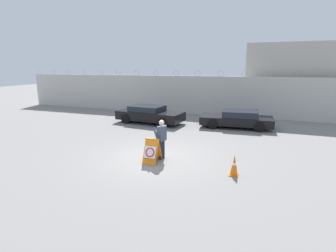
{
  "coord_description": "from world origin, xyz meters",
  "views": [
    {
      "loc": [
        4.27,
        -10.11,
        3.95
      ],
      "look_at": [
        -0.06,
        1.74,
        1.07
      ],
      "focal_mm": 28.0,
      "sensor_mm": 36.0,
      "label": 1
    }
  ],
  "objects_px": {
    "security_guard": "(162,138)",
    "parked_car_rear_sedan": "(237,119)",
    "parked_car_front_coupe": "(150,114)",
    "barricade_sign": "(152,151)",
    "traffic_cone_mid": "(234,165)",
    "traffic_cone_near": "(154,145)"
  },
  "relations": [
    {
      "from": "security_guard",
      "to": "parked_car_rear_sedan",
      "type": "relative_size",
      "value": 0.37
    },
    {
      "from": "parked_car_front_coupe",
      "to": "parked_car_rear_sedan",
      "type": "relative_size",
      "value": 1.03
    },
    {
      "from": "barricade_sign",
      "to": "parked_car_front_coupe",
      "type": "relative_size",
      "value": 0.21
    },
    {
      "from": "barricade_sign",
      "to": "security_guard",
      "type": "bearing_deg",
      "value": 65.99
    },
    {
      "from": "barricade_sign",
      "to": "security_guard",
      "type": "relative_size",
      "value": 0.59
    },
    {
      "from": "traffic_cone_mid",
      "to": "parked_car_rear_sedan",
      "type": "relative_size",
      "value": 0.17
    },
    {
      "from": "security_guard",
      "to": "traffic_cone_mid",
      "type": "distance_m",
      "value": 3.29
    },
    {
      "from": "security_guard",
      "to": "parked_car_rear_sedan",
      "type": "height_order",
      "value": "security_guard"
    },
    {
      "from": "barricade_sign",
      "to": "traffic_cone_mid",
      "type": "distance_m",
      "value": 3.4
    },
    {
      "from": "traffic_cone_mid",
      "to": "parked_car_rear_sedan",
      "type": "bearing_deg",
      "value": 94.98
    },
    {
      "from": "security_guard",
      "to": "traffic_cone_near",
      "type": "bearing_deg",
      "value": -123.74
    },
    {
      "from": "traffic_cone_mid",
      "to": "barricade_sign",
      "type": "bearing_deg",
      "value": 176.89
    },
    {
      "from": "parked_car_rear_sedan",
      "to": "barricade_sign",
      "type": "bearing_deg",
      "value": 67.54
    },
    {
      "from": "barricade_sign",
      "to": "parked_car_front_coupe",
      "type": "xyz_separation_m",
      "value": [
        -3.3,
        7.18,
        0.13
      ]
    },
    {
      "from": "traffic_cone_mid",
      "to": "parked_car_rear_sedan",
      "type": "distance_m",
      "value": 8.09
    },
    {
      "from": "security_guard",
      "to": "parked_car_front_coupe",
      "type": "distance_m",
      "value": 7.53
    },
    {
      "from": "barricade_sign",
      "to": "parked_car_front_coupe",
      "type": "distance_m",
      "value": 7.9
    },
    {
      "from": "traffic_cone_near",
      "to": "parked_car_rear_sedan",
      "type": "bearing_deg",
      "value": 64.0
    },
    {
      "from": "barricade_sign",
      "to": "traffic_cone_mid",
      "type": "relative_size",
      "value": 1.32
    },
    {
      "from": "security_guard",
      "to": "traffic_cone_mid",
      "type": "height_order",
      "value": "security_guard"
    },
    {
      "from": "barricade_sign",
      "to": "traffic_cone_mid",
      "type": "xyz_separation_m",
      "value": [
        3.39,
        -0.18,
        -0.12
      ]
    },
    {
      "from": "traffic_cone_near",
      "to": "traffic_cone_mid",
      "type": "bearing_deg",
      "value": -21.92
    }
  ]
}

